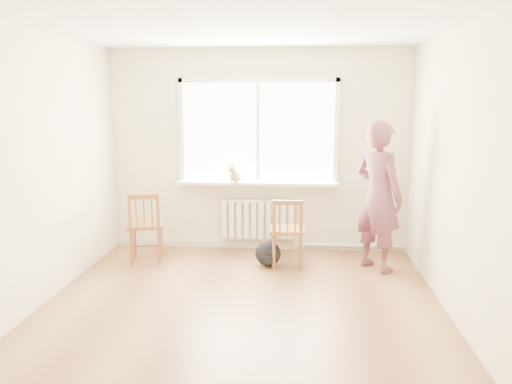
% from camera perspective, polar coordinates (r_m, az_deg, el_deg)
% --- Properties ---
extents(floor, '(4.50, 4.50, 0.00)m').
position_cam_1_polar(floor, '(4.88, -1.99, -14.03)').
color(floor, '#94653C').
rests_on(floor, ground).
extents(ceiling, '(4.50, 4.50, 0.00)m').
position_cam_1_polar(ceiling, '(4.49, -2.22, 19.10)').
color(ceiling, white).
rests_on(ceiling, back_wall).
extents(back_wall, '(4.00, 0.01, 2.70)m').
position_cam_1_polar(back_wall, '(6.72, 0.27, 4.71)').
color(back_wall, beige).
rests_on(back_wall, ground).
extents(window, '(2.12, 0.05, 1.42)m').
position_cam_1_polar(window, '(6.67, 0.25, 7.36)').
color(window, white).
rests_on(window, back_wall).
extents(windowsill, '(2.15, 0.22, 0.04)m').
position_cam_1_polar(windowsill, '(6.66, 0.19, 1.02)').
color(windowsill, white).
rests_on(windowsill, back_wall).
extents(radiator, '(1.00, 0.12, 0.55)m').
position_cam_1_polar(radiator, '(6.78, 0.20, -3.04)').
color(radiator, white).
rests_on(radiator, back_wall).
extents(heating_pipe, '(1.40, 0.04, 0.04)m').
position_cam_1_polar(heating_pipe, '(6.92, 10.65, -6.04)').
color(heating_pipe, silver).
rests_on(heating_pipe, back_wall).
extents(baseboard, '(4.00, 0.03, 0.08)m').
position_cam_1_polar(baseboard, '(6.96, 0.25, -6.10)').
color(baseboard, beige).
rests_on(baseboard, ground).
extents(chair_left, '(0.52, 0.51, 0.90)m').
position_cam_1_polar(chair_left, '(6.40, -12.50, -3.98)').
color(chair_left, brown).
rests_on(chair_left, floor).
extents(chair_right, '(0.43, 0.41, 0.86)m').
position_cam_1_polar(chair_right, '(6.12, 3.62, -4.62)').
color(chair_right, brown).
rests_on(chair_right, floor).
extents(person, '(0.75, 0.78, 1.80)m').
position_cam_1_polar(person, '(6.09, 13.83, -0.50)').
color(person, '#BD3F5B').
rests_on(person, floor).
extents(cat, '(0.24, 0.40, 0.27)m').
position_cam_1_polar(cat, '(6.59, -2.36, 2.06)').
color(cat, beige).
rests_on(cat, windowsill).
extents(backpack, '(0.37, 0.31, 0.32)m').
position_cam_1_polar(backpack, '(6.20, 1.39, -7.06)').
color(backpack, black).
rests_on(backpack, floor).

